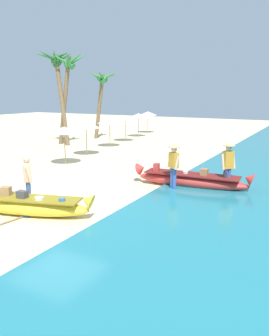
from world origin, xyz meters
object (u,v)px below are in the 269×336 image
Objects in this scene: person_tourist_customer at (28,178)px; palm_tree_leaning_seaward at (56,68)px; boat_yellow_foreground at (28,205)px; palm_tree_mid_cluster at (68,71)px; palm_tree_tall_inland at (102,84)px; person_vendor_hatted at (174,164)px; boat_red_midground at (191,180)px; person_vendor_assistant at (228,163)px; paddle at (11,221)px.

palm_tree_leaning_seaward is at bearing 127.00° from person_tourist_customer.
person_tourist_customer reaches higher than boat_yellow_foreground.
palm_tree_mid_cluster reaches higher than boat_yellow_foreground.
person_vendor_hatted is at bearing -46.13° from palm_tree_tall_inland.
person_vendor_hatted is 15.44m from palm_tree_tall_inland.
person_vendor_assistant is (1.31, 0.17, 0.75)m from boat_red_midground.
palm_tree_mid_cluster is (-7.42, 11.06, 3.99)m from person_tourist_customer.
boat_red_midground is at bearing 61.26° from paddle.
palm_tree_leaning_seaward reaches higher than person_vendor_hatted.
palm_tree_tall_inland reaches higher than paddle.
palm_tree_mid_cluster is at bearing 123.86° from person_tourist_customer.
palm_tree_leaning_seaward is 0.79m from palm_tree_mid_cluster.
palm_tree_tall_inland is (-12.20, 9.96, 3.17)m from person_vendor_assistant.
boat_yellow_foreground is 7.02m from person_vendor_assistant.
person_vendor_hatted is at bearing 61.28° from paddle.
palm_tree_leaning_seaward reaches higher than person_tourist_customer.
boat_yellow_foreground is 2.41× the size of person_tourist_customer.
palm_tree_leaning_seaward is (-11.39, 6.90, 4.12)m from person_vendor_hatted.
person_vendor_hatted is 13.45m from palm_tree_mid_cluster.
palm_tree_leaning_seaward is at bearing 127.31° from boat_yellow_foreground.
palm_tree_tall_inland is at bearing 137.05° from boat_red_midground.
palm_tree_leaning_seaward reaches higher than paddle.
person_vendor_assistant is at bearing -39.24° from palm_tree_tall_inland.
boat_yellow_foreground is 6.07m from boat_red_midground.
boat_yellow_foreground is 2.29× the size of person_vendor_hatted.
person_tourist_customer is 14.15m from palm_tree_leaning_seaward.
person_vendor_hatted is 5.07m from person_tourist_customer.
person_tourist_customer is 0.92× the size of person_vendor_assistant.
boat_red_midground is 15.38m from palm_tree_tall_inland.
boat_yellow_foreground is at bearing 88.92° from paddle.
paddle is at bearing -54.29° from palm_tree_leaning_seaward.
person_vendor_assistant is at bearing 43.97° from person_tourist_customer.
person_vendor_hatted reaches higher than paddle.
paddle is (-3.20, -5.83, -0.27)m from boat_red_midground.
boat_red_midground is 5.96m from person_tourist_customer.
person_vendor_hatted reaches higher than boat_red_midground.
boat_yellow_foreground is at bearing -47.05° from person_tourist_customer.
palm_tree_mid_cluster reaches higher than palm_tree_tall_inland.
palm_tree_mid_cluster is (-11.10, 6.42, 4.63)m from boat_red_midground.
person_vendor_hatted reaches higher than boat_yellow_foreground.
boat_red_midground is at bearing -172.56° from person_vendor_assistant.
palm_tree_leaning_seaward reaches higher than palm_tree_tall_inland.
palm_tree_mid_cluster is at bearing 149.96° from boat_red_midground.
person_vendor_hatted is 1.96m from person_vendor_assistant.
person_vendor_hatted is 13.94m from palm_tree_leaning_seaward.
person_tourist_customer is 0.26× the size of palm_tree_leaning_seaward.
boat_yellow_foreground is 2.47× the size of paddle.
boat_red_midground is 0.73× the size of palm_tree_leaning_seaward.
person_vendor_assistant is at bearing 53.10° from paddle.
palm_tree_tall_inland is at bearing 86.72° from palm_tree_mid_cluster.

